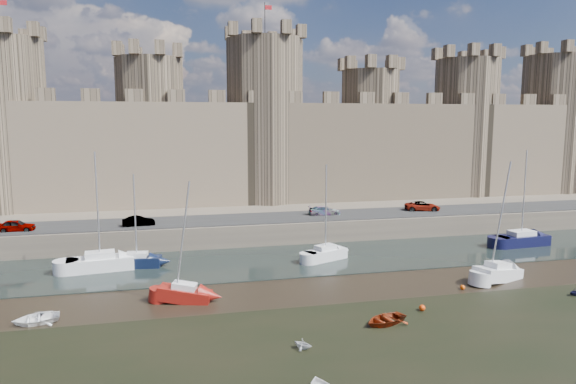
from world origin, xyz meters
name	(u,v)px	position (x,y,z in m)	size (l,w,h in m)	color
ground	(385,372)	(0.00, 0.00, 0.00)	(160.00, 160.00, 0.00)	black
water_channel	(290,260)	(0.00, 24.00, 0.04)	(160.00, 12.00, 0.08)	black
quay	(242,197)	(0.00, 60.00, 1.25)	(160.00, 60.00, 2.50)	#4C443A
road	(271,218)	(0.00, 34.00, 2.55)	(160.00, 7.00, 0.10)	black
castle	(248,138)	(-0.64, 48.00, 11.67)	(108.50, 11.00, 29.00)	#42382B
car_0	(16,226)	(-27.62, 32.66, 3.14)	(1.51, 3.75, 1.28)	gray
car_1	(139,221)	(-15.17, 32.58, 3.08)	(1.22, 3.50, 1.15)	gray
car_2	(325,211)	(6.85, 34.42, 3.07)	(1.60, 3.94, 1.14)	gray
car_3	(422,206)	(20.11, 34.48, 3.12)	(2.06, 4.47, 1.24)	gray
sailboat_0	(100,262)	(-18.29, 24.49, 0.86)	(6.25, 3.08, 11.22)	silver
sailboat_1	(137,260)	(-14.98, 24.85, 0.74)	(4.72, 2.41, 9.02)	black
sailboat_2	(325,253)	(3.54, 23.17, 0.79)	(4.83, 3.41, 9.73)	silver
sailboat_3	(521,239)	(26.97, 24.02, 0.83)	(6.35, 2.87, 10.83)	black
sailboat_4	(185,293)	(-10.75, 14.20, 0.71)	(4.37, 2.62, 9.57)	maroon
sailboat_5	(498,272)	(16.58, 13.49, 0.76)	(5.30, 3.54, 10.66)	silver
dinghy_3	(303,344)	(-3.81, 3.91, 0.32)	(1.05, 0.64, 1.22)	silver
dinghy_4	(385,319)	(2.82, 6.53, 0.34)	(2.33, 0.68, 3.27)	maroon
dinghy_6	(36,320)	(-21.06, 12.00, 0.32)	(2.20, 0.64, 3.08)	white
dinghy_7	(575,292)	(20.28, 8.53, 0.30)	(1.00, 0.61, 1.15)	black
buoy_1	(422,308)	(6.53, 8.22, 0.24)	(0.48, 0.48, 0.48)	#E03B09
buoy_3	(462,287)	(12.15, 11.90, 0.21)	(0.41, 0.41, 0.41)	#D64909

